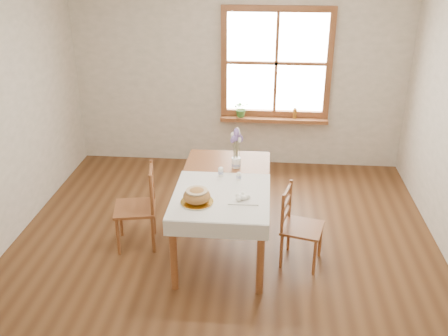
# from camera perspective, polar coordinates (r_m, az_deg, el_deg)

# --- Properties ---
(ground) EXTENTS (5.00, 5.00, 0.00)m
(ground) POSITION_cam_1_polar(r_m,az_deg,el_deg) (5.08, -0.31, -10.68)
(ground) COLOR brown
(ground) RESTS_ON ground
(room_walls) EXTENTS (4.60, 5.10, 2.65)m
(room_walls) POSITION_cam_1_polar(r_m,az_deg,el_deg) (4.32, -0.36, 8.07)
(room_walls) COLOR silver
(room_walls) RESTS_ON ground
(window) EXTENTS (1.46, 0.08, 1.46)m
(window) POSITION_cam_1_polar(r_m,az_deg,el_deg) (6.76, 5.99, 11.85)
(window) COLOR brown
(window) RESTS_ON ground
(window_sill) EXTENTS (1.46, 0.20, 0.05)m
(window_sill) POSITION_cam_1_polar(r_m,az_deg,el_deg) (6.90, 5.72, 5.57)
(window_sill) COLOR brown
(window_sill) RESTS_ON ground
(dining_table) EXTENTS (0.90, 1.60, 0.75)m
(dining_table) POSITION_cam_1_polar(r_m,az_deg,el_deg) (4.99, -0.00, -2.45)
(dining_table) COLOR brown
(dining_table) RESTS_ON ground
(table_linen) EXTENTS (0.91, 0.99, 0.01)m
(table_linen) POSITION_cam_1_polar(r_m,az_deg,el_deg) (4.68, -0.33, -3.17)
(table_linen) COLOR white
(table_linen) RESTS_ON dining_table
(chair_left) EXTENTS (0.50, 0.49, 0.88)m
(chair_left) POSITION_cam_1_polar(r_m,az_deg,el_deg) (5.21, -10.16, -4.41)
(chair_left) COLOR brown
(chair_left) RESTS_ON ground
(chair_right) EXTENTS (0.48, 0.46, 0.81)m
(chair_right) POSITION_cam_1_polar(r_m,az_deg,el_deg) (4.93, 8.97, -6.66)
(chair_right) COLOR brown
(chair_right) RESTS_ON ground
(bread_plate) EXTENTS (0.36, 0.36, 0.02)m
(bread_plate) POSITION_cam_1_polar(r_m,az_deg,el_deg) (4.55, -3.10, -3.91)
(bread_plate) COLOR white
(bread_plate) RESTS_ON table_linen
(bread_loaf) EXTENTS (0.25, 0.25, 0.14)m
(bread_loaf) POSITION_cam_1_polar(r_m,az_deg,el_deg) (4.51, -3.12, -3.06)
(bread_loaf) COLOR #AC703D
(bread_loaf) RESTS_ON bread_plate
(egg_napkin) EXTENTS (0.29, 0.24, 0.01)m
(egg_napkin) POSITION_cam_1_polar(r_m,az_deg,el_deg) (4.61, 2.26, -3.52)
(egg_napkin) COLOR white
(egg_napkin) RESTS_ON table_linen
(eggs) EXTENTS (0.22, 0.20, 0.05)m
(eggs) POSITION_cam_1_polar(r_m,az_deg,el_deg) (4.59, 2.26, -3.19)
(eggs) COLOR white
(eggs) RESTS_ON egg_napkin
(salt_shaker) EXTENTS (0.06, 0.06, 0.10)m
(salt_shaker) POSITION_cam_1_polar(r_m,az_deg,el_deg) (5.02, -0.38, -0.40)
(salt_shaker) COLOR white
(salt_shaker) RESTS_ON table_linen
(pepper_shaker) EXTENTS (0.06, 0.06, 0.09)m
(pepper_shaker) POSITION_cam_1_polar(r_m,az_deg,el_deg) (4.95, 1.70, -0.91)
(pepper_shaker) COLOR white
(pepper_shaker) RESTS_ON table_linen
(flower_vase) EXTENTS (0.11, 0.11, 0.11)m
(flower_vase) POSITION_cam_1_polar(r_m,az_deg,el_deg) (5.23, 1.40, 0.56)
(flower_vase) COLOR white
(flower_vase) RESTS_ON dining_table
(lavender_bouquet) EXTENTS (0.17, 0.17, 0.32)m
(lavender_bouquet) POSITION_cam_1_polar(r_m,az_deg,el_deg) (5.15, 1.43, 2.74)
(lavender_bouquet) COLOR #6F5496
(lavender_bouquet) RESTS_ON flower_vase
(potted_plant) EXTENTS (0.27, 0.28, 0.18)m
(potted_plant) POSITION_cam_1_polar(r_m,az_deg,el_deg) (6.87, 1.99, 6.61)
(potted_plant) COLOR #3F7B31
(potted_plant) RESTS_ON window_sill
(amber_bottle) EXTENTS (0.05, 0.05, 0.15)m
(amber_bottle) POSITION_cam_1_polar(r_m,az_deg,el_deg) (6.88, 8.10, 6.25)
(amber_bottle) COLOR #A3651E
(amber_bottle) RESTS_ON window_sill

